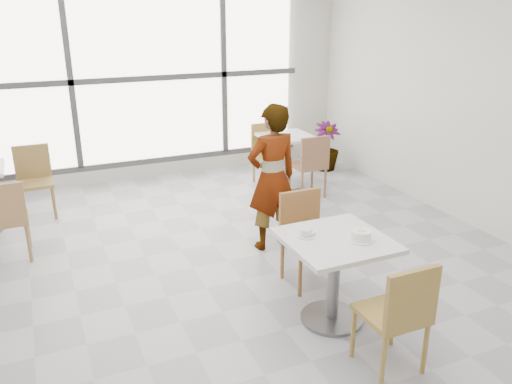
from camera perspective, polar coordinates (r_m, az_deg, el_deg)
name	(u,v)px	position (r m, az deg, el deg)	size (l,w,h in m)	color
floor	(243,280)	(5.04, -1.39, -9.67)	(7.00, 7.00, 0.00)	#9E9EA5
wall_back	(150,77)	(7.80, -11.57, 12.26)	(6.00, 6.00, 0.00)	silver
wall_right	(499,102)	(6.25, 25.17, 8.98)	(7.00, 7.00, 0.00)	silver
window	(151,78)	(7.74, -11.47, 12.21)	(4.60, 0.07, 2.52)	white
main_table	(334,264)	(4.25, 8.64, -7.83)	(0.80, 0.80, 0.75)	silver
chair_near	(400,311)	(3.79, 15.52, -12.53)	(0.42, 0.42, 0.87)	olive
chair_far	(305,231)	(4.86, 5.39, -4.32)	(0.42, 0.42, 0.87)	#925F2F
oatmeal_bowl	(361,235)	(4.14, 11.48, -4.66)	(0.21, 0.21, 0.09)	white
coffee_cup	(306,233)	(4.14, 5.48, -4.56)	(0.16, 0.13, 0.07)	silver
person	(272,178)	(5.41, 1.80, 1.55)	(0.57, 0.38, 1.57)	black
bg_table_right	(286,153)	(7.43, 3.35, 4.28)	(0.70, 0.70, 0.75)	white
bg_chair_left_near	(5,216)	(5.75, -25.93, -2.40)	(0.42, 0.42, 0.87)	#9D7447
bg_chair_left_far	(34,176)	(6.94, -23.23, 1.62)	(0.42, 0.42, 0.87)	olive
bg_chair_right_near	(311,162)	(6.99, 6.06, 3.30)	(0.42, 0.42, 0.87)	brown
bg_chair_right_far	(268,149)	(7.58, 1.30, 4.72)	(0.42, 0.42, 0.87)	olive
plant_right	(326,146)	(8.29, 7.72, 5.01)	(0.43, 0.43, 0.76)	#3A853A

